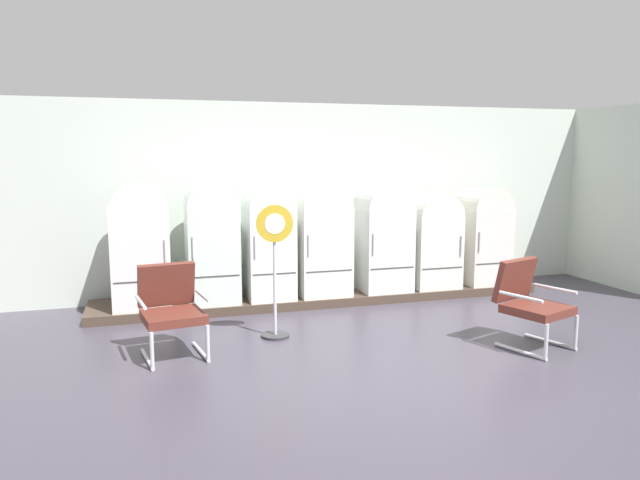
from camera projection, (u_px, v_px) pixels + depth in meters
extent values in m
cube|color=#403B47|center=(416.00, 378.00, 5.59)|extent=(12.00, 10.00, 0.05)
cube|color=silver|center=(311.00, 199.00, 8.85)|extent=(11.76, 0.12, 2.80)
cube|color=#47443F|center=(311.00, 128.00, 8.70)|extent=(11.76, 0.07, 0.06)
cube|color=silver|center=(623.00, 198.00, 9.07)|extent=(0.12, 2.20, 2.80)
cube|color=#47382D|center=(323.00, 296.00, 8.44)|extent=(6.35, 0.95, 0.12)
cube|color=white|center=(141.00, 259.00, 7.54)|extent=(0.71, 0.64, 1.24)
cylinder|color=white|center=(138.00, 211.00, 7.45)|extent=(0.71, 0.63, 0.71)
cube|color=#383838|center=(141.00, 282.00, 7.26)|extent=(0.66, 0.01, 0.01)
cylinder|color=silver|center=(165.00, 251.00, 7.28)|extent=(0.02, 0.02, 0.28)
cube|color=silver|center=(212.00, 254.00, 7.81)|extent=(0.66, 0.68, 1.28)
cylinder|color=silver|center=(211.00, 206.00, 7.72)|extent=(0.66, 0.67, 0.66)
cube|color=#383838|center=(216.00, 276.00, 7.52)|extent=(0.61, 0.01, 0.01)
cylinder|color=silver|center=(193.00, 248.00, 7.37)|extent=(0.02, 0.02, 0.28)
cube|color=white|center=(269.00, 253.00, 8.03)|extent=(0.62, 0.68, 1.24)
cylinder|color=white|center=(268.00, 207.00, 7.94)|extent=(0.62, 0.67, 0.62)
cube|color=#383838|center=(275.00, 274.00, 7.74)|extent=(0.57, 0.01, 0.01)
cylinder|color=silver|center=(255.00, 247.00, 7.60)|extent=(0.02, 0.02, 0.28)
cube|color=white|center=(323.00, 251.00, 8.20)|extent=(0.70, 0.59, 1.22)
cylinder|color=white|center=(323.00, 207.00, 8.11)|extent=(0.70, 0.58, 0.70)
cube|color=#383838|center=(330.00, 271.00, 7.95)|extent=(0.65, 0.01, 0.01)
cylinder|color=silver|center=(309.00, 245.00, 7.80)|extent=(0.02, 0.02, 0.28)
cube|color=silver|center=(383.00, 249.00, 8.51)|extent=(0.70, 0.68, 1.19)
cylinder|color=silver|center=(384.00, 208.00, 8.42)|extent=(0.70, 0.67, 0.70)
cube|color=#383838|center=(392.00, 268.00, 8.21)|extent=(0.64, 0.01, 0.01)
cylinder|color=silver|center=(374.00, 244.00, 8.07)|extent=(0.02, 0.02, 0.28)
cube|color=silver|center=(433.00, 252.00, 8.71)|extent=(0.69, 0.62, 1.05)
cylinder|color=silver|center=(434.00, 216.00, 8.63)|extent=(0.69, 0.61, 0.69)
cube|color=#383838|center=(443.00, 268.00, 8.44)|extent=(0.63, 0.01, 0.01)
cylinder|color=silver|center=(461.00, 245.00, 8.46)|extent=(0.02, 0.02, 0.28)
cube|color=silver|center=(482.00, 246.00, 8.98)|extent=(0.66, 0.69, 1.13)
cylinder|color=silver|center=(484.00, 209.00, 8.89)|extent=(0.66, 0.68, 0.66)
cube|color=#383838|center=(495.00, 263.00, 8.67)|extent=(0.60, 0.01, 0.01)
cylinder|color=silver|center=(480.00, 241.00, 8.54)|extent=(0.02, 0.02, 0.28)
cylinder|color=silver|center=(147.00, 359.00, 5.96)|extent=(0.14, 0.62, 0.04)
cylinder|color=silver|center=(152.00, 351.00, 5.68)|extent=(0.05, 0.05, 0.36)
cylinder|color=silver|center=(201.00, 352.00, 6.20)|extent=(0.14, 0.62, 0.04)
cylinder|color=silver|center=(208.00, 343.00, 5.91)|extent=(0.05, 0.05, 0.36)
cube|color=brown|center=(173.00, 317.00, 6.02)|extent=(0.67, 0.65, 0.09)
cube|color=brown|center=(166.00, 284.00, 6.25)|extent=(0.61, 0.25, 0.47)
cylinder|color=silver|center=(141.00, 302.00, 5.86)|extent=(0.12, 0.51, 0.04)
cylinder|color=silver|center=(203.00, 296.00, 6.13)|extent=(0.12, 0.51, 0.04)
cylinder|color=silver|center=(520.00, 351.00, 6.20)|extent=(0.25, 0.60, 0.04)
cylinder|color=silver|center=(546.00, 342.00, 5.94)|extent=(0.05, 0.05, 0.36)
cylinder|color=silver|center=(550.00, 342.00, 6.52)|extent=(0.25, 0.60, 0.04)
cylinder|color=silver|center=(576.00, 332.00, 6.27)|extent=(0.05, 0.05, 0.36)
cube|color=brown|center=(538.00, 309.00, 6.30)|extent=(0.74, 0.73, 0.09)
cube|color=brown|center=(515.00, 279.00, 6.50)|extent=(0.61, 0.35, 0.47)
cylinder|color=silver|center=(521.00, 297.00, 6.09)|extent=(0.21, 0.49, 0.04)
cylinder|color=silver|center=(555.00, 289.00, 6.46)|extent=(0.21, 0.49, 0.04)
cylinder|color=#2D2D30|center=(275.00, 335.00, 6.76)|extent=(0.32, 0.32, 0.03)
cylinder|color=silver|center=(275.00, 280.00, 6.67)|extent=(0.04, 0.04, 1.28)
cylinder|color=gold|center=(275.00, 224.00, 6.55)|extent=(0.42, 0.02, 0.42)
cylinder|color=white|center=(275.00, 224.00, 6.54)|extent=(0.23, 0.00, 0.23)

